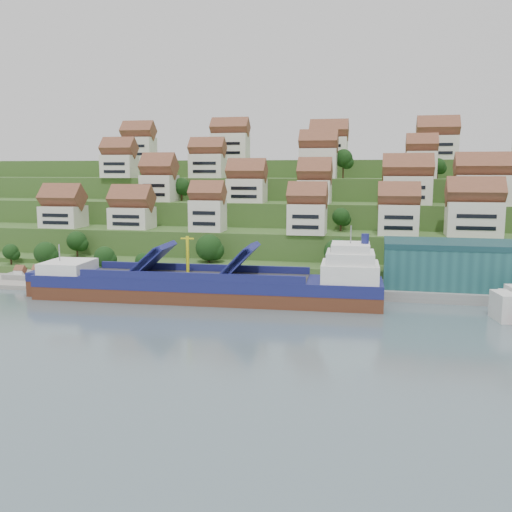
# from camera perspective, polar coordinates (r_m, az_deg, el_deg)

# --- Properties ---
(ground) EXTENTS (300.00, 300.00, 0.00)m
(ground) POSITION_cam_1_polar(r_m,az_deg,el_deg) (118.71, 1.92, -4.93)
(ground) COLOR slate
(ground) RESTS_ON ground
(quay) EXTENTS (180.00, 14.00, 2.20)m
(quay) POSITION_cam_1_polar(r_m,az_deg,el_deg) (131.33, 11.74, -3.29)
(quay) COLOR gray
(quay) RESTS_ON ground
(pebble_beach) EXTENTS (45.00, 20.00, 1.00)m
(pebble_beach) POSITION_cam_1_polar(r_m,az_deg,el_deg) (150.52, -19.51, -2.32)
(pebble_beach) COLOR gray
(pebble_beach) RESTS_ON ground
(hillside) EXTENTS (260.00, 128.00, 31.00)m
(hillside) POSITION_cam_1_polar(r_m,az_deg,el_deg) (218.75, 6.77, 4.10)
(hillside) COLOR #2D4C1E
(hillside) RESTS_ON ground
(hillside_village) EXTENTS (156.70, 62.87, 29.39)m
(hillside_village) POSITION_cam_1_polar(r_m,az_deg,el_deg) (175.15, 7.22, 7.54)
(hillside_village) COLOR silver
(hillside_village) RESTS_ON ground
(hillside_trees) EXTENTS (140.61, 62.20, 31.26)m
(hillside_trees) POSITION_cam_1_polar(r_m,az_deg,el_deg) (159.48, -0.55, 4.09)
(hillside_trees) COLOR #173C14
(hillside_trees) RESTS_ON ground
(flagpole) EXTENTS (1.28, 0.16, 8.00)m
(flagpole) POSITION_cam_1_polar(r_m,az_deg,el_deg) (125.36, 10.93, -1.14)
(flagpole) COLOR gray
(flagpole) RESTS_ON quay
(beach_huts) EXTENTS (14.40, 3.70, 2.20)m
(beach_huts) POSITION_cam_1_polar(r_m,az_deg,el_deg) (150.26, -20.44, -1.77)
(beach_huts) COLOR white
(beach_huts) RESTS_ON pebble_beach
(cargo_ship) EXTENTS (74.76, 14.74, 16.44)m
(cargo_ship) POSITION_cam_1_polar(r_m,az_deg,el_deg) (122.12, -4.14, -3.04)
(cargo_ship) COLOR #552B1A
(cargo_ship) RESTS_ON ground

